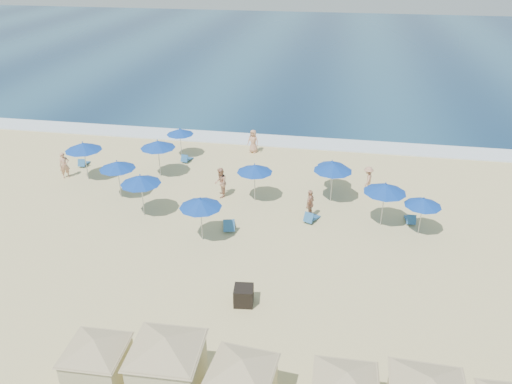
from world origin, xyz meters
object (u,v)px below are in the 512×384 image
cabana_2 (242,380)px  beachgoer_0 (64,165)px  cabana_0 (97,358)px  beachgoer_4 (253,141)px  umbrella_4 (180,132)px  beachgoer_3 (368,179)px  umbrella_10 (423,202)px  beachgoer_1 (221,183)px  cabana_1 (167,360)px  umbrella_6 (200,203)px  umbrella_2 (158,144)px  umbrella_3 (140,180)px  umbrella_5 (255,168)px  umbrella_8 (332,164)px  trash_bin (244,296)px  umbrella_0 (83,146)px  umbrella_7 (333,167)px  beachgoer_2 (310,204)px  umbrella_9 (385,188)px  umbrella_1 (117,165)px

cabana_2 → beachgoer_0: 22.09m
cabana_0 → beachgoer_4: size_ratio=2.33×
umbrella_4 → beachgoer_3: bearing=-14.4°
umbrella_10 → beachgoer_1: umbrella_10 is taller
cabana_1 → beachgoer_1: cabana_1 is taller
cabana_2 → umbrella_6: 11.03m
umbrella_2 → umbrella_3: size_ratio=1.01×
umbrella_5 → umbrella_8: size_ratio=1.17×
cabana_1 → umbrella_8: (4.67, 17.01, 0.11)m
umbrella_8 → beachgoer_0: bearing=-176.1°
trash_bin → beachgoer_3: bearing=59.5°
trash_bin → beachgoer_1: 10.23m
umbrella_6 → beachgoer_1: bearing=92.5°
umbrella_2 → beachgoer_4: umbrella_2 is taller
umbrella_0 → umbrella_7: 15.84m
cabana_0 → beachgoer_2: cabana_0 is taller
beachgoer_1 → umbrella_10: bearing=65.5°
umbrella_9 → beachgoer_2: size_ratio=1.52×
umbrella_6 → umbrella_8: (6.34, 7.04, -0.37)m
trash_bin → cabana_2: bearing=-85.1°
cabana_0 → umbrella_8: cabana_0 is taller
umbrella_2 → umbrella_4: 3.51m
umbrella_1 → cabana_0: bearing=-68.7°
umbrella_0 → umbrella_1: bearing=-32.4°
umbrella_7 → beachgoer_0: umbrella_7 is taller
umbrella_3 → cabana_0: bearing=-75.2°
umbrella_1 → umbrella_10: size_ratio=1.12×
umbrella_4 → umbrella_8: umbrella_4 is taller
umbrella_4 → cabana_0: bearing=-79.8°
cabana_2 → umbrella_4: 22.61m
cabana_1 → beachgoer_3: 18.63m
cabana_2 → umbrella_7: bearing=82.0°
umbrella_7 → umbrella_9: umbrella_9 is taller
trash_bin → umbrella_6: (-3.16, 4.68, 1.76)m
umbrella_0 → umbrella_7: bearing=-1.1°
umbrella_7 → umbrella_9: 3.69m
umbrella_4 → beachgoer_0: size_ratio=1.26×
cabana_1 → umbrella_10: size_ratio=2.14×
cabana_2 → umbrella_8: size_ratio=2.01×
umbrella_9 → beachgoer_1: bearing=169.3°
trash_bin → umbrella_1: bearing=131.7°
cabana_0 → umbrella_6: bearing=85.5°
beachgoer_1 → beachgoer_2: bearing=61.0°
umbrella_2 → umbrella_7: bearing=-8.3°
umbrella_7 → umbrella_9: size_ratio=1.00×
cabana_1 → umbrella_6: size_ratio=1.88×
cabana_2 → beachgoer_4: 22.86m
umbrella_6 → beachgoer_3: size_ratio=1.52×
cabana_2 → umbrella_5: 15.21m
umbrella_9 → beachgoer_0: bearing=172.4°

